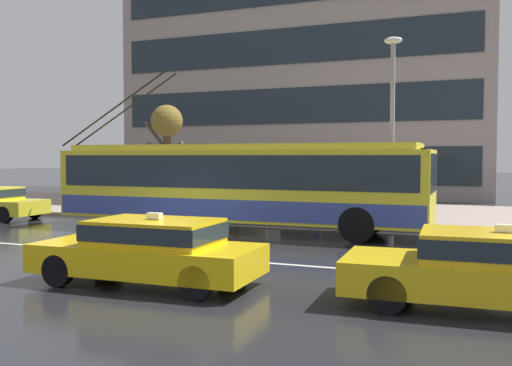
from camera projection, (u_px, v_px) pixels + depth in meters
The scene contains 15 objects.
ground_plane at pixel (154, 246), 15.62m from camera, with size 160.00×160.00×0.00m, color #212227.
sidewalk_slab at pixel (278, 210), 25.19m from camera, with size 80.00×10.00×0.14m, color gray.
crosswalk_stripe_edge_near at pixel (467, 255), 14.17m from camera, with size 0.44×4.40×0.01m, color beige.
crosswalk_stripe_inner_a at pixel (506, 257), 13.83m from camera, with size 0.44×4.40×0.01m, color beige.
lane_centre_line at pixel (129, 253), 14.50m from camera, with size 72.00×0.14×0.01m, color silver.
trolleybus at pixel (238, 183), 18.65m from camera, with size 13.14×2.57×5.40m.
taxi_oncoming_near at pixel (150, 248), 10.91m from camera, with size 4.45×1.89×1.39m.
taxi_oncoming_far at pixel (496, 267), 9.06m from camera, with size 4.76×1.99×1.39m.
bus_shelter at pixel (231, 166), 22.34m from camera, with size 3.98×1.71×2.60m.
pedestrian_at_shelter at pixel (240, 177), 22.79m from camera, with size 1.08×1.08×1.95m.
pedestrian_approaching_curb at pixel (317, 191), 22.02m from camera, with size 0.37×0.37×1.65m.
pedestrian_walking_past at pixel (237, 174), 23.74m from camera, with size 1.44×1.44×1.98m.
pedestrian_waiting_by_pole at pixel (346, 175), 20.77m from camera, with size 1.39×1.39×1.99m.
street_lamp at pixel (392, 114), 18.89m from camera, with size 0.60×0.32×6.31m.
street_tree_bare at pixel (167, 127), 25.09m from camera, with size 2.00×1.56×4.62m.
Camera 1 is at (8.37, -13.37, 2.48)m, focal length 39.62 mm.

